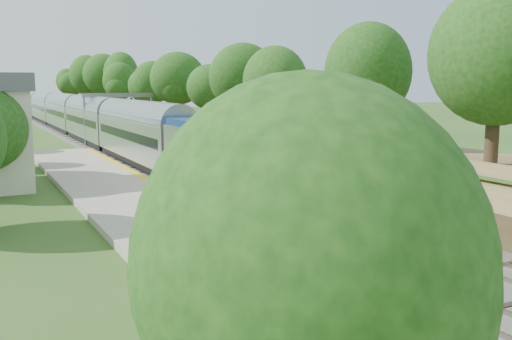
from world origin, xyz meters
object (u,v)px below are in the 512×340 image
train (65,116)px  signal_platform (263,162)px  signal_gantry (118,105)px  lamppost_mid (335,236)px  signal_farside (310,136)px  lamppost_far (230,198)px

train → signal_platform: signal_platform is taller
signal_gantry → lamppost_mid: bearing=-96.3°
signal_platform → train: bearing=87.7°
signal_farside → train: bearing=95.8°
train → lamppost_far: train is taller
train → lamppost_mid: 77.66m
lamppost_mid → lamppost_far: bearing=92.9°
signal_gantry → signal_platform: 47.37m
train → signal_gantry: bearing=-84.3°
lamppost_mid → signal_platform: signal_platform is taller
lamppost_far → signal_farside: size_ratio=0.69×
signal_gantry → lamppost_far: 46.03m
lamppost_far → signal_platform: bearing=-61.6°
lamppost_mid → signal_platform: size_ratio=0.73×
lamppost_mid → lamppost_far: 7.45m
lamppost_far → signal_platform: size_ratio=0.72×
signal_gantry → signal_farside: signal_farside is taller
signal_gantry → lamppost_far: size_ratio=1.97×
lamppost_mid → signal_platform: (0.45, 5.93, 1.71)m
signal_gantry → signal_farside: bearing=-84.2°
train → signal_platform: (-2.90, -71.66, 1.64)m
train → signal_farside: signal_farside is taller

